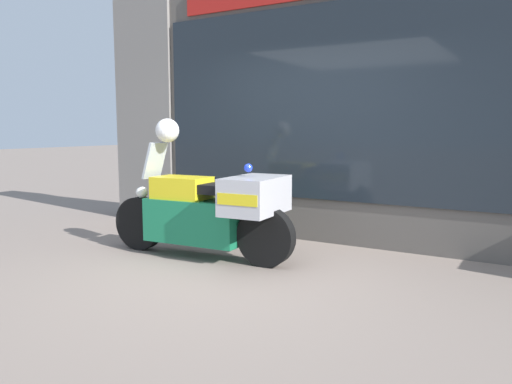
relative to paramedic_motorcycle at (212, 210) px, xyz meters
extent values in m
plane|color=gray|center=(0.56, -0.44, -0.55)|extent=(60.00, 60.00, 0.00)
cube|color=#56514C|center=(0.56, 1.56, 1.14)|extent=(6.65, 0.40, 3.37)
cube|color=gray|center=(-2.23, 1.59, 1.14)|extent=(1.07, 0.55, 3.37)
cube|color=#1E262D|center=(1.06, 1.35, 1.19)|extent=(5.34, 0.02, 2.37)
cube|color=slate|center=(1.02, 1.57, -0.27)|extent=(5.12, 0.30, 0.55)
cube|color=silver|center=(1.02, 1.71, 0.60)|extent=(5.12, 0.02, 1.24)
cube|color=beige|center=(1.02, 1.57, 1.21)|extent=(5.12, 0.30, 0.02)
cube|color=#C68E19|center=(-0.59, 1.57, 1.25)|extent=(0.18, 0.04, 0.06)
cube|color=black|center=(1.02, 1.57, 1.25)|extent=(0.18, 0.04, 0.06)
cube|color=#B7B2A8|center=(2.64, 1.57, 1.25)|extent=(0.18, 0.04, 0.06)
cube|color=yellow|center=(-0.18, 1.51, 0.14)|extent=(0.19, 0.03, 0.27)
cube|color=red|center=(2.23, 1.51, 0.14)|extent=(0.19, 0.01, 0.27)
cylinder|color=black|center=(-1.00, -0.07, -0.23)|extent=(0.63, 0.18, 0.63)
cylinder|color=black|center=(0.65, 0.04, -0.23)|extent=(0.63, 0.18, 0.63)
cube|color=#19754C|center=(-0.21, -0.01, -0.14)|extent=(1.15, 0.51, 0.48)
cube|color=yellow|center=(-0.39, -0.03, 0.21)|extent=(0.64, 0.44, 0.27)
cube|color=black|center=(0.04, 0.00, 0.24)|extent=(0.68, 0.37, 0.10)
cube|color=#B7B7BC|center=(0.53, 0.04, 0.20)|extent=(0.54, 0.81, 0.38)
cube|color=yellow|center=(0.53, 0.04, 0.20)|extent=(0.49, 0.82, 0.11)
cube|color=#B2BCC6|center=(-0.75, -0.05, 0.52)|extent=(0.17, 0.32, 0.42)
sphere|color=white|center=(-0.96, -0.06, 0.14)|extent=(0.14, 0.14, 0.14)
sphere|color=blue|center=(0.45, 0.03, 0.48)|extent=(0.09, 0.09, 0.09)
sphere|color=white|center=(-0.57, -0.04, 0.86)|extent=(0.27, 0.27, 0.27)
camera|label=1|loc=(3.15, -4.36, 0.88)|focal=35.00mm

